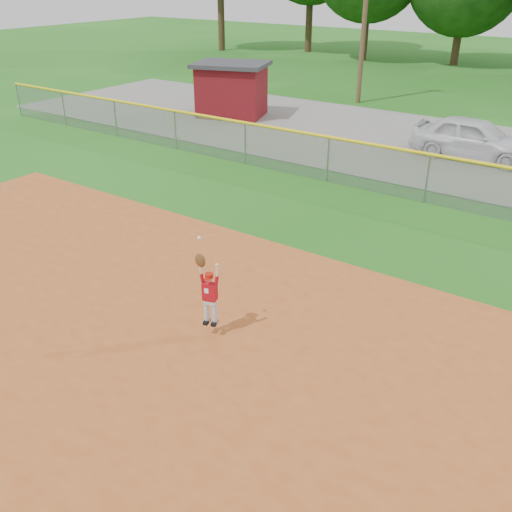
{
  "coord_description": "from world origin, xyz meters",
  "views": [
    {
      "loc": [
        5.05,
        -6.14,
        6.33
      ],
      "look_at": [
        -0.87,
        2.35,
        1.1
      ],
      "focal_mm": 40.0,
      "sensor_mm": 36.0,
      "label": 1
    }
  ],
  "objects": [
    {
      "name": "utility_shed",
      "position": [
        -11.58,
        15.71,
        1.26
      ],
      "size": [
        3.96,
        3.5,
        2.48
      ],
      "color": "#570C11",
      "rests_on": "ground"
    },
    {
      "name": "clay_infield",
      "position": [
        0.0,
        -3.0,
        0.02
      ],
      "size": [
        24.0,
        16.0,
        0.04
      ],
      "primitive_type": "cube",
      "color": "#A14A1D",
      "rests_on": "ground"
    },
    {
      "name": "car_white_a",
      "position": [
        -0.15,
        15.26,
        0.79
      ],
      "size": [
        4.47,
        1.84,
        1.52
      ],
      "primitive_type": "imported",
      "rotation": [
        0.0,
        0.0,
        1.56
      ],
      "color": "silver",
      "rests_on": "parking_strip"
    },
    {
      "name": "ground",
      "position": [
        0.0,
        0.0,
        0.0
      ],
      "size": [
        120.0,
        120.0,
        0.0
      ],
      "primitive_type": "plane",
      "color": "#1D5D15",
      "rests_on": "ground"
    },
    {
      "name": "outfield_fence",
      "position": [
        0.0,
        10.0,
        0.88
      ],
      "size": [
        40.06,
        0.1,
        1.55
      ],
      "color": "gray",
      "rests_on": "ground"
    },
    {
      "name": "parking_strip",
      "position": [
        0.0,
        16.0,
        0.01
      ],
      "size": [
        44.0,
        10.0,
        0.03
      ],
      "primitive_type": "cube",
      "color": "slate",
      "rests_on": "ground"
    },
    {
      "name": "ballplayer",
      "position": [
        -0.89,
        0.84,
        1.01
      ],
      "size": [
        0.48,
        0.26,
        1.8
      ],
      "color": "silver",
      "rests_on": "ground"
    }
  ]
}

